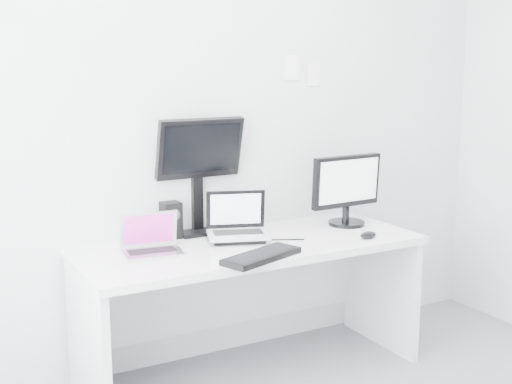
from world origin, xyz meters
TOP-DOWN VIEW (x-y plane):
  - back_wall at (0.00, 1.60)m, footprint 3.60×0.00m
  - desk at (0.00, 1.25)m, footprint 1.80×0.70m
  - macbook at (-0.53, 1.28)m, footprint 0.31×0.25m
  - speaker at (-0.32, 1.54)m, footprint 0.10×0.10m
  - dell_laptop at (-0.04, 1.31)m, footprint 0.38×0.33m
  - rear_monitor at (-0.15, 1.56)m, footprint 0.48×0.18m
  - samsung_monitor at (0.67, 1.33)m, footprint 0.47×0.24m
  - keyboard at (-0.09, 0.97)m, footprint 0.45×0.29m
  - mouse at (0.59, 1.03)m, footprint 0.13×0.10m
  - wall_note_0 at (0.45, 1.59)m, footprint 0.10×0.00m
  - wall_note_1 at (0.60, 1.59)m, footprint 0.09×0.00m

SIDE VIEW (x-z plane):
  - desk at x=0.00m, z-range 0.00..0.73m
  - keyboard at x=-0.09m, z-range 0.73..0.76m
  - mouse at x=0.59m, z-range 0.73..0.77m
  - speaker at x=-0.32m, z-range 0.73..0.92m
  - macbook at x=-0.53m, z-range 0.73..0.94m
  - dell_laptop at x=-0.04m, z-range 0.73..0.99m
  - samsung_monitor at x=0.67m, z-range 0.73..1.15m
  - rear_monitor at x=-0.15m, z-range 0.73..1.38m
  - back_wall at x=0.00m, z-range -0.45..3.15m
  - wall_note_1 at x=0.60m, z-range 1.52..1.65m
  - wall_note_0 at x=0.45m, z-range 1.55..1.69m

